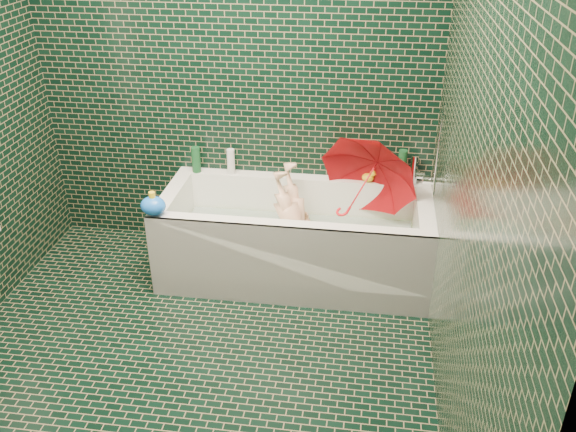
# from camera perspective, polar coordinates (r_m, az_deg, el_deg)

# --- Properties ---
(floor) EXTENTS (2.80, 2.80, 0.00)m
(floor) POSITION_cam_1_polar(r_m,az_deg,el_deg) (3.37, -9.57, -14.23)
(floor) COLOR black
(floor) RESTS_ON ground
(wall_back) EXTENTS (2.80, 0.00, 2.80)m
(wall_back) POSITION_cam_1_polar(r_m,az_deg,el_deg) (3.97, -5.13, 13.59)
(wall_back) COLOR black
(wall_back) RESTS_ON floor
(wall_right) EXTENTS (0.00, 2.80, 2.80)m
(wall_right) POSITION_cam_1_polar(r_m,az_deg,el_deg) (2.58, 16.79, 3.99)
(wall_right) COLOR black
(wall_right) RESTS_ON floor
(bathtub) EXTENTS (1.70, 0.75, 0.55)m
(bathtub) POSITION_cam_1_polar(r_m,az_deg,el_deg) (3.95, 0.65, -2.85)
(bathtub) COLOR white
(bathtub) RESTS_ON floor
(bath_mat) EXTENTS (1.35, 0.47, 0.01)m
(bath_mat) POSITION_cam_1_polar(r_m,az_deg,el_deg) (3.99, 0.68, -3.40)
(bath_mat) COLOR #4CCA28
(bath_mat) RESTS_ON bathtub
(water) EXTENTS (1.48, 0.53, 0.00)m
(water) POSITION_cam_1_polar(r_m,az_deg,el_deg) (3.92, 0.69, -1.61)
(water) COLOR silver
(water) RESTS_ON bathtub
(faucet) EXTENTS (0.18, 0.19, 0.55)m
(faucet) POSITION_cam_1_polar(r_m,az_deg,el_deg) (3.69, 13.39, 3.81)
(faucet) COLOR silver
(faucet) RESTS_ON wall_right
(child) EXTENTS (0.92, 0.58, 0.38)m
(child) POSITION_cam_1_polar(r_m,az_deg,el_deg) (3.94, 0.73, -1.26)
(child) COLOR #EEB995
(child) RESTS_ON bathtub
(umbrella) EXTENTS (0.89, 0.92, 0.77)m
(umbrella) POSITION_cam_1_polar(r_m,az_deg,el_deg) (3.80, 6.96, 2.70)
(umbrella) COLOR red
(umbrella) RESTS_ON bathtub
(soap_bottle_a) EXTENTS (0.12, 0.12, 0.26)m
(soap_bottle_a) POSITION_cam_1_polar(r_m,az_deg,el_deg) (4.07, 11.03, 3.02)
(soap_bottle_a) COLOR white
(soap_bottle_a) RESTS_ON bathtub
(soap_bottle_b) EXTENTS (0.10, 0.10, 0.21)m
(soap_bottle_b) POSITION_cam_1_polar(r_m,az_deg,el_deg) (4.05, 11.17, 2.90)
(soap_bottle_b) COLOR #4D1F74
(soap_bottle_b) RESTS_ON bathtub
(soap_bottle_c) EXTENTS (0.14, 0.14, 0.15)m
(soap_bottle_c) POSITION_cam_1_polar(r_m,az_deg,el_deg) (4.06, 10.28, 3.06)
(soap_bottle_c) COLOR #154A24
(soap_bottle_c) RESTS_ON bathtub
(bottle_right_tall) EXTENTS (0.07, 0.07, 0.24)m
(bottle_right_tall) POSITION_cam_1_polar(r_m,az_deg,el_deg) (4.00, 10.60, 4.47)
(bottle_right_tall) COLOR #154A24
(bottle_right_tall) RESTS_ON bathtub
(bottle_right_pump) EXTENTS (0.06, 0.06, 0.20)m
(bottle_right_pump) POSITION_cam_1_polar(r_m,az_deg,el_deg) (4.03, 11.69, 4.24)
(bottle_right_pump) COLOR silver
(bottle_right_pump) RESTS_ON bathtub
(bottle_left_tall) EXTENTS (0.07, 0.07, 0.18)m
(bottle_left_tall) POSITION_cam_1_polar(r_m,az_deg,el_deg) (4.17, -8.60, 5.24)
(bottle_left_tall) COLOR #154A24
(bottle_left_tall) RESTS_ON bathtub
(bottle_left_short) EXTENTS (0.07, 0.07, 0.18)m
(bottle_left_short) POSITION_cam_1_polar(r_m,az_deg,el_deg) (4.11, -5.36, 5.09)
(bottle_left_short) COLOR white
(bottle_left_short) RESTS_ON bathtub
(rubber_duck) EXTENTS (0.11, 0.09, 0.09)m
(rubber_duck) POSITION_cam_1_polar(r_m,az_deg,el_deg) (4.03, 7.58, 3.67)
(rubber_duck) COLOR yellow
(rubber_duck) RESTS_ON bathtub
(bath_toy) EXTENTS (0.19, 0.17, 0.15)m
(bath_toy) POSITION_cam_1_polar(r_m,az_deg,el_deg) (3.66, -12.50, 0.97)
(bath_toy) COLOR blue
(bath_toy) RESTS_ON bathtub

